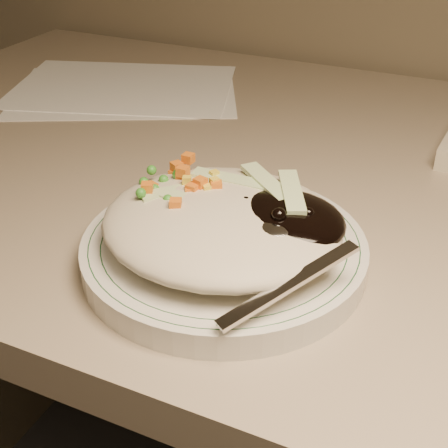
% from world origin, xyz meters
% --- Properties ---
extents(desk, '(1.40, 0.70, 0.74)m').
position_xyz_m(desk, '(0.00, 1.38, 0.54)').
color(desk, gray).
rests_on(desk, ground).
extents(plate, '(0.23, 0.23, 0.02)m').
position_xyz_m(plate, '(-0.11, 1.18, 0.75)').
color(plate, silver).
rests_on(plate, desk).
extents(plate_rim, '(0.22, 0.22, 0.00)m').
position_xyz_m(plate_rim, '(-0.11, 1.18, 0.76)').
color(plate_rim, '#144723').
rests_on(plate_rim, plate).
extents(meal, '(0.21, 0.19, 0.05)m').
position_xyz_m(meal, '(-0.10, 1.18, 0.78)').
color(meal, '#C1B59C').
rests_on(meal, plate).
extents(papers, '(0.37, 0.32, 0.00)m').
position_xyz_m(papers, '(-0.41, 1.50, 0.74)').
color(papers, white).
rests_on(papers, desk).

